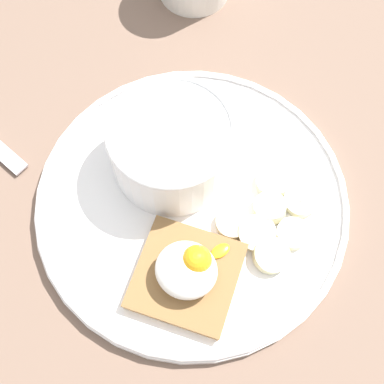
{
  "coord_description": "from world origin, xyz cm",
  "views": [
    {
      "loc": [
        9.22,
        -18.81,
        51.2
      ],
      "look_at": [
        0.0,
        0.0,
        5.0
      ],
      "focal_mm": 50.0,
      "sensor_mm": 36.0,
      "label": 1
    }
  ],
  "objects_px": {
    "toast_slice": "(186,276)",
    "banana_slice_left": "(293,234)",
    "oatmeal_bowl": "(172,147)",
    "banana_slice_front": "(270,208)",
    "banana_slice_right": "(271,256)",
    "banana_slice_inner": "(233,223)",
    "poached_egg": "(188,268)",
    "banana_slice_back": "(274,182)",
    "banana_slice_outer": "(300,201)",
    "banana_slice_upper": "(257,233)"
  },
  "relations": [
    {
      "from": "oatmeal_bowl",
      "to": "banana_slice_back",
      "type": "distance_m",
      "value": 0.11
    },
    {
      "from": "oatmeal_bowl",
      "to": "banana_slice_inner",
      "type": "height_order",
      "value": "oatmeal_bowl"
    },
    {
      "from": "oatmeal_bowl",
      "to": "banana_slice_outer",
      "type": "bearing_deg",
      "value": 6.68
    },
    {
      "from": "banana_slice_front",
      "to": "banana_slice_right",
      "type": "bearing_deg",
      "value": -65.55
    },
    {
      "from": "banana_slice_back",
      "to": "banana_slice_right",
      "type": "bearing_deg",
      "value": -69.2
    },
    {
      "from": "banana_slice_front",
      "to": "banana_slice_inner",
      "type": "xyz_separation_m",
      "value": [
        -0.03,
        -0.03,
        -0.0
      ]
    },
    {
      "from": "banana_slice_front",
      "to": "banana_slice_outer",
      "type": "height_order",
      "value": "banana_slice_front"
    },
    {
      "from": "oatmeal_bowl",
      "to": "banana_slice_right",
      "type": "relative_size",
      "value": 3.16
    },
    {
      "from": "toast_slice",
      "to": "banana_slice_left",
      "type": "xyz_separation_m",
      "value": [
        0.07,
        0.08,
        -0.0
      ]
    },
    {
      "from": "banana_slice_right",
      "to": "banana_slice_left",
      "type": "bearing_deg",
      "value": 71.37
    },
    {
      "from": "banana_slice_left",
      "to": "banana_slice_back",
      "type": "relative_size",
      "value": 0.98
    },
    {
      "from": "banana_slice_back",
      "to": "toast_slice",
      "type": "bearing_deg",
      "value": -105.94
    },
    {
      "from": "toast_slice",
      "to": "banana_slice_upper",
      "type": "relative_size",
      "value": 2.29
    },
    {
      "from": "toast_slice",
      "to": "banana_slice_left",
      "type": "height_order",
      "value": "toast_slice"
    },
    {
      "from": "poached_egg",
      "to": "banana_slice_left",
      "type": "bearing_deg",
      "value": 48.29
    },
    {
      "from": "banana_slice_upper",
      "to": "poached_egg",
      "type": "bearing_deg",
      "value": -122.35
    },
    {
      "from": "toast_slice",
      "to": "banana_slice_upper",
      "type": "xyz_separation_m",
      "value": [
        0.04,
        0.07,
        0.0
      ]
    },
    {
      "from": "oatmeal_bowl",
      "to": "banana_slice_back",
      "type": "xyz_separation_m",
      "value": [
        0.1,
        0.02,
        -0.03
      ]
    },
    {
      "from": "banana_slice_left",
      "to": "banana_slice_right",
      "type": "relative_size",
      "value": 1.06
    },
    {
      "from": "banana_slice_front",
      "to": "banana_slice_left",
      "type": "bearing_deg",
      "value": -24.39
    },
    {
      "from": "banana_slice_right",
      "to": "banana_slice_inner",
      "type": "bearing_deg",
      "value": 162.36
    },
    {
      "from": "banana_slice_inner",
      "to": "banana_slice_outer",
      "type": "distance_m",
      "value": 0.07
    },
    {
      "from": "banana_slice_right",
      "to": "banana_slice_inner",
      "type": "relative_size",
      "value": 0.88
    },
    {
      "from": "banana_slice_back",
      "to": "banana_slice_right",
      "type": "height_order",
      "value": "same"
    },
    {
      "from": "banana_slice_back",
      "to": "banana_slice_outer",
      "type": "height_order",
      "value": "banana_slice_back"
    },
    {
      "from": "toast_slice",
      "to": "banana_slice_upper",
      "type": "height_order",
      "value": "banana_slice_upper"
    },
    {
      "from": "banana_slice_back",
      "to": "banana_slice_inner",
      "type": "xyz_separation_m",
      "value": [
        -0.02,
        -0.06,
        -0.0
      ]
    },
    {
      "from": "poached_egg",
      "to": "banana_slice_back",
      "type": "distance_m",
      "value": 0.13
    },
    {
      "from": "banana_slice_front",
      "to": "banana_slice_outer",
      "type": "bearing_deg",
      "value": 42.29
    },
    {
      "from": "banana_slice_left",
      "to": "banana_slice_upper",
      "type": "xyz_separation_m",
      "value": [
        -0.03,
        -0.02,
        0.0
      ]
    },
    {
      "from": "banana_slice_right",
      "to": "banana_slice_outer",
      "type": "bearing_deg",
      "value": 86.25
    },
    {
      "from": "oatmeal_bowl",
      "to": "toast_slice",
      "type": "bearing_deg",
      "value": -57.05
    },
    {
      "from": "banana_slice_left",
      "to": "banana_slice_back",
      "type": "bearing_deg",
      "value": 131.79
    },
    {
      "from": "toast_slice",
      "to": "banana_slice_inner",
      "type": "relative_size",
      "value": 2.35
    },
    {
      "from": "poached_egg",
      "to": "banana_slice_upper",
      "type": "xyz_separation_m",
      "value": [
        0.04,
        0.06,
        -0.02
      ]
    },
    {
      "from": "toast_slice",
      "to": "poached_egg",
      "type": "bearing_deg",
      "value": 61.1
    },
    {
      "from": "banana_slice_front",
      "to": "banana_slice_inner",
      "type": "bearing_deg",
      "value": -132.05
    },
    {
      "from": "banana_slice_inner",
      "to": "banana_slice_upper",
      "type": "distance_m",
      "value": 0.03
    },
    {
      "from": "oatmeal_bowl",
      "to": "banana_slice_inner",
      "type": "bearing_deg",
      "value": -22.92
    },
    {
      "from": "banana_slice_front",
      "to": "banana_slice_right",
      "type": "distance_m",
      "value": 0.05
    },
    {
      "from": "banana_slice_upper",
      "to": "oatmeal_bowl",
      "type": "bearing_deg",
      "value": 161.83
    },
    {
      "from": "oatmeal_bowl",
      "to": "banana_slice_outer",
      "type": "height_order",
      "value": "oatmeal_bowl"
    },
    {
      "from": "oatmeal_bowl",
      "to": "banana_slice_front",
      "type": "relative_size",
      "value": 2.79
    },
    {
      "from": "poached_egg",
      "to": "banana_slice_left",
      "type": "xyz_separation_m",
      "value": [
        0.07,
        0.08,
        -0.02
      ]
    },
    {
      "from": "banana_slice_back",
      "to": "banana_slice_outer",
      "type": "bearing_deg",
      "value": -11.36
    },
    {
      "from": "oatmeal_bowl",
      "to": "banana_slice_upper",
      "type": "relative_size",
      "value": 2.72
    },
    {
      "from": "oatmeal_bowl",
      "to": "poached_egg",
      "type": "height_order",
      "value": "oatmeal_bowl"
    },
    {
      "from": "banana_slice_back",
      "to": "banana_slice_right",
      "type": "distance_m",
      "value": 0.08
    },
    {
      "from": "banana_slice_left",
      "to": "banana_slice_back",
      "type": "distance_m",
      "value": 0.06
    },
    {
      "from": "banana_slice_outer",
      "to": "banana_slice_upper",
      "type": "distance_m",
      "value": 0.06
    }
  ]
}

